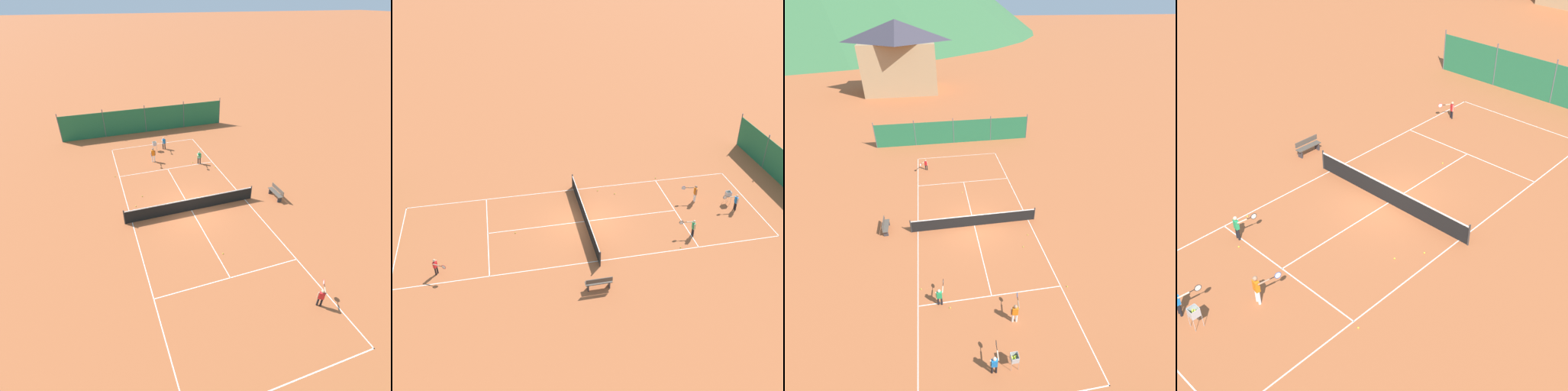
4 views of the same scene
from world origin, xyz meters
The scene contains 16 objects.
ground_plane centered at (0.00, 0.00, 0.00)m, with size 600.00×600.00×0.00m, color #B25B33.
court_line_markings centered at (0.00, 0.00, 0.00)m, with size 8.25×23.85×0.01m.
tennis_net centered at (0.00, 0.00, 0.50)m, with size 9.18×0.08×1.06m.
windscreen_fence_near centered at (0.00, -15.50, 1.31)m, with size 17.28×0.08×2.90m.
player_near_service centered at (-2.88, -6.42, 0.69)m, with size 0.50×0.97×1.18m.
player_far_service centered at (-0.72, -10.46, 0.70)m, with size 0.47×0.99×1.20m.
player_far_baseline centered at (-3.32, 9.30, 0.64)m, with size 0.75×0.78×1.08m.
player_near_baseline centered at (0.85, -8.13, 0.75)m, with size 0.56×1.03×1.29m.
tennis_ball_by_net_right centered at (4.45, -6.51, 0.03)m, with size 0.07×0.07×0.07m, color #CCE033.
tennis_ball_service_box centered at (3.56, -1.71, 0.03)m, with size 0.07×0.07×0.07m, color #CCE033.
tennis_ball_near_corner centered at (-3.92, -5.27, 0.03)m, with size 0.07×0.07×0.07m, color #CCE033.
tennis_ball_by_net_left centered at (-0.34, 4.64, 0.03)m, with size 0.07×0.07×0.07m, color #CCE033.
tennis_ball_alley_left centered at (-2.39, -6.81, 0.03)m, with size 0.07×0.07×0.07m, color #CCE033.
tennis_ball_far_corner centered at (2.90, -2.83, 0.03)m, with size 0.07×0.07×0.07m, color #CCE033.
ball_hopper centered at (0.20, -10.39, 0.66)m, with size 0.36×0.36×0.89m.
courtside_bench centered at (-6.34, 0.50, 0.45)m, with size 0.36×1.50×0.84m.
Camera 1 is at (5.36, 16.21, 12.39)m, focal length 28.00 mm.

